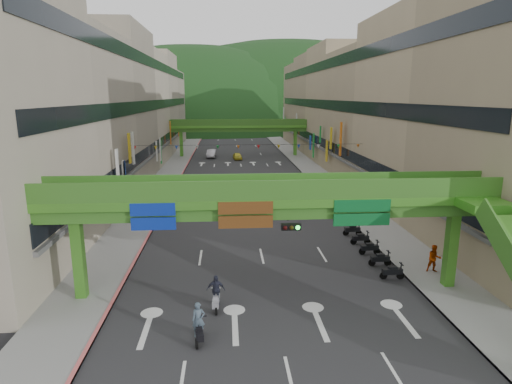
# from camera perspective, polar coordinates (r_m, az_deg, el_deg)

# --- Properties ---
(ground) EXTENTS (320.00, 320.00, 0.00)m
(ground) POSITION_cam_1_polar(r_m,az_deg,el_deg) (21.22, 3.68, -20.36)
(ground) COLOR black
(ground) RESTS_ON ground
(road_slab) EXTENTS (18.00, 140.00, 0.02)m
(road_slab) POSITION_cam_1_polar(r_m,az_deg,el_deg) (68.63, -1.90, 3.05)
(road_slab) COLOR #28282B
(road_slab) RESTS_ON ground
(sidewalk_left) EXTENTS (4.00, 140.00, 0.15)m
(sidewalk_left) POSITION_cam_1_polar(r_m,az_deg,el_deg) (69.09, -11.07, 2.94)
(sidewalk_left) COLOR gray
(sidewalk_left) RESTS_ON ground
(sidewalk_right) EXTENTS (4.00, 140.00, 0.15)m
(sidewalk_right) POSITION_cam_1_polar(r_m,az_deg,el_deg) (69.89, 7.16, 3.19)
(sidewalk_right) COLOR gray
(sidewalk_right) RESTS_ON ground
(curb_left) EXTENTS (0.20, 140.00, 0.18)m
(curb_left) POSITION_cam_1_polar(r_m,az_deg,el_deg) (68.88, -9.50, 2.99)
(curb_left) COLOR #CC5959
(curb_left) RESTS_ON ground
(curb_right) EXTENTS (0.20, 140.00, 0.18)m
(curb_right) POSITION_cam_1_polar(r_m,az_deg,el_deg) (69.55, 5.62, 3.19)
(curb_right) COLOR gray
(curb_right) RESTS_ON ground
(building_row_left) EXTENTS (12.80, 95.00, 19.00)m
(building_row_left) POSITION_cam_1_polar(r_m,az_deg,el_deg) (69.59, -18.00, 10.41)
(building_row_left) COLOR #9E937F
(building_row_left) RESTS_ON ground
(building_row_right) EXTENTS (12.80, 95.00, 19.00)m
(building_row_right) POSITION_cam_1_polar(r_m,az_deg,el_deg) (70.95, 13.78, 10.69)
(building_row_right) COLOR gray
(building_row_right) RESTS_ON ground
(overpass_near) EXTENTS (28.00, 12.27, 7.10)m
(overpass_near) POSITION_cam_1_polar(r_m,az_deg,el_deg) (24.10, 4.35, -2.63)
(overpass_near) COLOR #4C9E2D
(overpass_near) RESTS_ON ground
(overpass_far) EXTENTS (28.00, 2.20, 7.10)m
(overpass_far) POSITION_cam_1_polar(r_m,az_deg,el_deg) (82.87, -2.33, 8.48)
(overpass_far) COLOR #4C9E2D
(overpass_far) RESTS_ON ground
(hill_left) EXTENTS (168.00, 140.00, 112.00)m
(hill_left) POSITION_cam_1_polar(r_m,az_deg,el_deg) (178.41, -8.17, 8.92)
(hill_left) COLOR #1C4419
(hill_left) RESTS_ON ground
(hill_right) EXTENTS (208.00, 176.00, 128.00)m
(hill_right) POSITION_cam_1_polar(r_m,az_deg,el_deg) (199.84, 3.91, 9.42)
(hill_right) COLOR #1C4419
(hill_right) RESTS_ON ground
(bunting_string) EXTENTS (26.00, 0.36, 0.47)m
(bunting_string) POSITION_cam_1_polar(r_m,az_deg,el_deg) (48.00, -1.02, 6.03)
(bunting_string) COLOR black
(bunting_string) RESTS_ON ground
(scooter_rider_near) EXTENTS (0.69, 1.60, 2.04)m
(scooter_rider_near) POSITION_cam_1_polar(r_m,az_deg,el_deg) (21.47, -7.65, -17.06)
(scooter_rider_near) COLOR black
(scooter_rider_near) RESTS_ON ground
(scooter_rider_mid) EXTENTS (0.94, 1.60, 2.23)m
(scooter_rider_mid) POSITION_cam_1_polar(r_m,az_deg,el_deg) (46.16, 3.70, -0.31)
(scooter_rider_mid) COLOR black
(scooter_rider_mid) RESTS_ON ground
(scooter_rider_left) EXTENTS (1.01, 1.60, 2.05)m
(scooter_rider_left) POSITION_cam_1_polar(r_m,az_deg,el_deg) (24.15, -5.38, -13.22)
(scooter_rider_left) COLOR gray
(scooter_rider_left) RESTS_ON ground
(scooter_rider_far) EXTENTS (0.77, 1.60, 1.85)m
(scooter_rider_far) POSITION_cam_1_polar(r_m,az_deg,el_deg) (43.94, -2.55, -1.30)
(scooter_rider_far) COLOR maroon
(scooter_rider_far) RESTS_ON ground
(parked_scooter_row) EXTENTS (1.60, 9.35, 1.08)m
(parked_scooter_row) POSITION_cam_1_polar(r_m,az_deg,el_deg) (33.10, 14.92, -7.21)
(parked_scooter_row) COLOR black
(parked_scooter_row) RESTS_ON ground
(car_silver) EXTENTS (1.81, 4.74, 1.54)m
(car_silver) POSITION_cam_1_polar(r_m,az_deg,el_deg) (82.04, -5.96, 5.13)
(car_silver) COLOR #A7A5AD
(car_silver) RESTS_ON ground
(car_yellow) EXTENTS (1.82, 3.80, 1.25)m
(car_yellow) POSITION_cam_1_polar(r_m,az_deg,el_deg) (78.94, -2.49, 4.78)
(car_yellow) COLOR gold
(car_yellow) RESTS_ON ground
(pedestrian_red) EXTENTS (1.01, 0.85, 1.85)m
(pedestrian_red) POSITION_cam_1_polar(r_m,az_deg,el_deg) (30.89, 22.65, -8.45)
(pedestrian_red) COLOR #972D03
(pedestrian_red) RESTS_ON ground
(pedestrian_dark) EXTENTS (1.11, 0.63, 1.78)m
(pedestrian_dark) POSITION_cam_1_polar(r_m,az_deg,el_deg) (53.28, 11.89, 0.91)
(pedestrian_dark) COLOR black
(pedestrian_dark) RESTS_ON ground
(pedestrian_blue) EXTENTS (0.90, 0.62, 1.84)m
(pedestrian_blue) POSITION_cam_1_polar(r_m,az_deg,el_deg) (55.01, 8.97, 1.43)
(pedestrian_blue) COLOR #31405A
(pedestrian_blue) RESTS_ON ground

